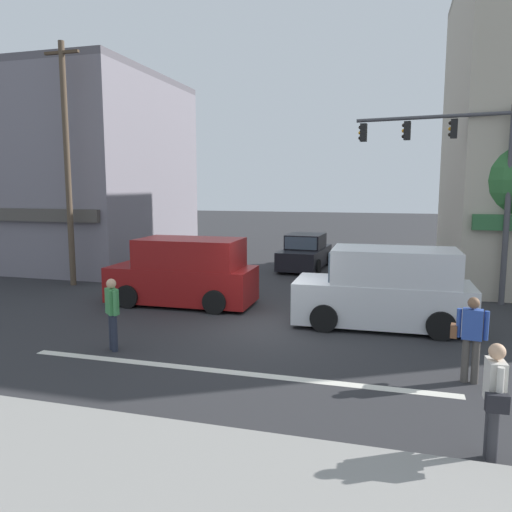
# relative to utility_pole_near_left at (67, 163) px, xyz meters

# --- Properties ---
(ground_plane) EXTENTS (120.00, 120.00, 0.00)m
(ground_plane) POSITION_rel_utility_pole_near_left_xyz_m (8.61, -3.43, -4.60)
(ground_plane) COLOR #2B2B2D
(lane_marking_stripe) EXTENTS (9.00, 0.24, 0.01)m
(lane_marking_stripe) POSITION_rel_utility_pole_near_left_xyz_m (8.61, -6.93, -4.59)
(lane_marking_stripe) COLOR silver
(lane_marking_stripe) RESTS_ON ground
(building_left_block) EXTENTS (12.39, 9.14, 8.86)m
(building_left_block) POSITION_rel_utility_pole_near_left_xyz_m (-5.08, 5.20, -0.17)
(building_left_block) COLOR slate
(building_left_block) RESTS_ON ground
(utility_pole_near_left) EXTENTS (1.40, 0.22, 8.89)m
(utility_pole_near_left) POSITION_rel_utility_pole_near_left_xyz_m (0.00, 0.00, 0.00)
(utility_pole_near_left) COLOR brown
(utility_pole_near_left) RESTS_ON ground
(utility_pole_far_right) EXTENTS (1.40, 0.22, 8.63)m
(utility_pole_far_right) POSITION_rel_utility_pole_near_left_xyz_m (15.72, 6.36, -0.13)
(utility_pole_far_right) COLOR brown
(utility_pole_far_right) RESTS_ON ground
(traffic_light_mast) EXTENTS (4.85, 0.87, 6.20)m
(traffic_light_mast) POSITION_rel_utility_pole_near_left_xyz_m (13.82, 1.22, -0.30)
(traffic_light_mast) COLOR #47474C
(traffic_light_mast) RESTS_ON ground
(van_parked_curbside) EXTENTS (4.64, 2.12, 2.11)m
(van_parked_curbside) POSITION_rel_utility_pole_near_left_xyz_m (11.59, -2.62, -3.59)
(van_parked_curbside) COLOR silver
(van_parked_curbside) RESTS_ON ground
(van_crossing_center) EXTENTS (4.63, 2.09, 2.11)m
(van_crossing_center) POSITION_rel_utility_pole_near_left_xyz_m (5.39, -1.74, -3.59)
(van_crossing_center) COLOR maroon
(van_crossing_center) RESTS_ON ground
(sedan_crossing_rightbound) EXTENTS (2.04, 4.18, 1.58)m
(sedan_crossing_rightbound) POSITION_rel_utility_pole_near_left_xyz_m (7.83, 6.20, -3.89)
(sedan_crossing_rightbound) COLOR black
(sedan_crossing_rightbound) RESTS_ON ground
(pedestrian_foreground_with_bag) EXTENTS (0.29, 0.68, 1.67)m
(pedestrian_foreground_with_bag) POSITION_rel_utility_pole_near_left_xyz_m (13.16, -9.11, -3.65)
(pedestrian_foreground_with_bag) COLOR #333338
(pedestrian_foreground_with_bag) RESTS_ON ground
(pedestrian_mid_crossing) EXTENTS (0.45, 0.41, 1.67)m
(pedestrian_mid_crossing) POSITION_rel_utility_pole_near_left_xyz_m (5.66, -6.36, -3.65)
(pedestrian_mid_crossing) COLOR #232838
(pedestrian_mid_crossing) RESTS_ON ground
(pedestrian_far_side) EXTENTS (0.67, 0.37, 1.67)m
(pedestrian_far_side) POSITION_rel_utility_pole_near_left_xyz_m (13.24, -6.16, -3.65)
(pedestrian_far_side) COLOR #4C4742
(pedestrian_far_side) RESTS_ON ground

